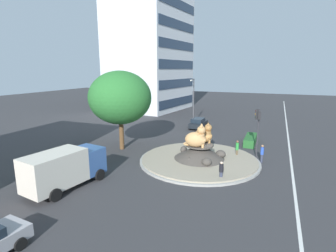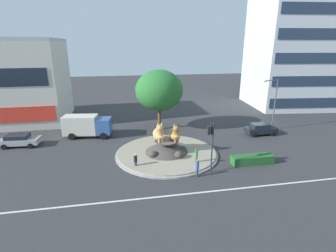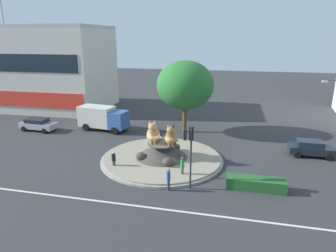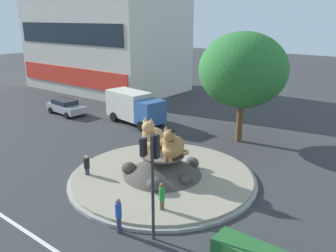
% 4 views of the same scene
% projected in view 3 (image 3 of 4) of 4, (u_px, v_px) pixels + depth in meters
% --- Properties ---
extents(ground_plane, '(160.00, 160.00, 0.00)m').
position_uv_depth(ground_plane, '(162.00, 160.00, 28.36)').
color(ground_plane, '#333335').
extents(lane_centreline, '(112.00, 0.20, 0.01)m').
position_uv_depth(lane_centreline, '(133.00, 205.00, 20.68)').
color(lane_centreline, silver).
rests_on(lane_centreline, ground).
extents(roundabout_island, '(11.47, 11.47, 1.68)m').
position_uv_depth(roundabout_island, '(162.00, 154.00, 28.19)').
color(roundabout_island, gray).
rests_on(roundabout_island, ground).
extents(cat_statue_calico, '(1.51, 2.28, 2.23)m').
position_uv_depth(cat_statue_calico, '(153.00, 134.00, 27.88)').
color(cat_statue_calico, tan).
rests_on(cat_statue_calico, roundabout_island).
extents(cat_statue_tabby, '(1.43, 2.15, 2.07)m').
position_uv_depth(cat_statue_tabby, '(171.00, 137.00, 27.31)').
color(cat_statue_tabby, '#9E703D').
rests_on(cat_statue_tabby, roundabout_island).
extents(traffic_light_mast, '(0.71, 0.59, 4.92)m').
position_uv_depth(traffic_light_mast, '(190.00, 144.00, 22.03)').
color(traffic_light_mast, '#2D2D33').
rests_on(traffic_light_mast, ground).
extents(shophouse_block, '(20.64, 12.44, 17.37)m').
position_uv_depth(shophouse_block, '(43.00, 68.00, 48.10)').
color(shophouse_block, beige).
rests_on(shophouse_block, ground).
extents(clipped_hedge_strip, '(4.41, 1.20, 0.90)m').
position_uv_depth(clipped_hedge_strip, '(256.00, 184.00, 22.76)').
color(clipped_hedge_strip, '#235B28').
rests_on(clipped_hedge_strip, ground).
extents(broadleaf_tree_behind_island, '(6.72, 6.72, 8.59)m').
position_uv_depth(broadleaf_tree_behind_island, '(185.00, 85.00, 35.08)').
color(broadleaf_tree_behind_island, brown).
rests_on(broadleaf_tree_behind_island, ground).
extents(pedestrian_green_shirt, '(0.30, 0.30, 1.78)m').
position_uv_depth(pedestrian_green_shirt, '(182.00, 166.00, 24.56)').
color(pedestrian_green_shirt, brown).
rests_on(pedestrian_green_shirt, ground).
extents(pedestrian_black_shirt, '(0.35, 0.35, 1.58)m').
position_uv_depth(pedestrian_black_shirt, '(114.00, 160.00, 26.24)').
color(pedestrian_black_shirt, '#33384C').
rests_on(pedestrian_black_shirt, ground).
extents(pedestrian_blue_shirt, '(0.30, 0.30, 1.76)m').
position_uv_depth(pedestrian_blue_shirt, '(168.00, 179.00, 22.46)').
color(pedestrian_blue_shirt, '#33384C').
rests_on(pedestrian_blue_shirt, ground).
extents(sedan_on_far_lane, '(4.20, 2.04, 1.56)m').
position_uv_depth(sedan_on_far_lane, '(311.00, 148.00, 29.04)').
color(sedan_on_far_lane, black).
rests_on(sedan_on_far_lane, ground).
extents(hatchback_near_shophouse, '(4.66, 2.37, 1.49)m').
position_uv_depth(hatchback_near_shophouse, '(38.00, 124.00, 37.04)').
color(hatchback_near_shophouse, '#99999E').
rests_on(hatchback_near_shophouse, ground).
extents(delivery_box_truck, '(6.42, 3.25, 2.92)m').
position_uv_depth(delivery_box_truck, '(103.00, 117.00, 37.02)').
color(delivery_box_truck, '#335693').
rests_on(delivery_box_truck, ground).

